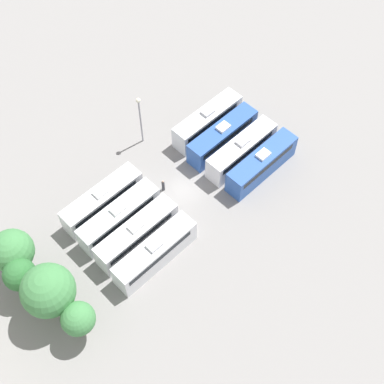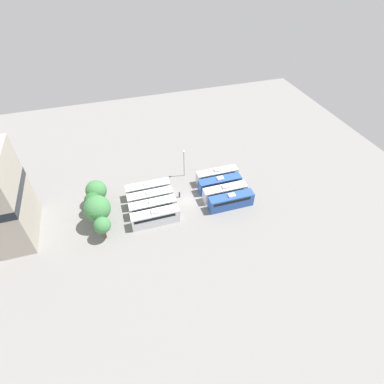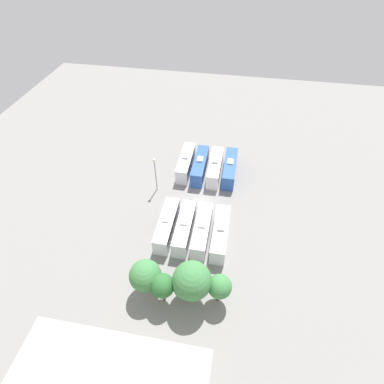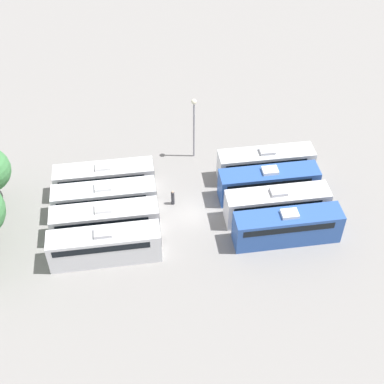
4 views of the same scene
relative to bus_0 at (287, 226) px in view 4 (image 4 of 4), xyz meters
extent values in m
plane|color=gray|center=(4.74, 8.65, -1.84)|extent=(118.14, 118.14, 0.00)
cube|color=#2D56A8|center=(0.00, -0.03, -0.17)|extent=(2.46, 10.36, 3.35)
cube|color=black|center=(0.00, 0.23, 0.79)|extent=(2.50, 8.81, 0.74)
cube|color=black|center=(0.00, -5.20, 0.77)|extent=(2.16, 0.08, 1.17)
cube|color=white|center=(0.00, -0.03, 1.69)|extent=(1.20, 1.60, 0.35)
cube|color=silver|center=(3.09, 0.21, -0.17)|extent=(2.46, 10.36, 3.35)
cube|color=black|center=(3.09, 0.46, 0.79)|extent=(2.50, 8.81, 0.74)
cube|color=black|center=(3.09, -4.96, 0.77)|extent=(2.16, 0.08, 1.17)
cube|color=#B2B2B7|center=(3.09, 0.21, 1.69)|extent=(1.20, 1.60, 0.35)
cube|color=#2D56A8|center=(6.30, 0.25, -0.17)|extent=(2.46, 10.36, 3.35)
cube|color=black|center=(6.30, 0.51, 0.79)|extent=(2.50, 8.81, 0.74)
cube|color=black|center=(6.30, -4.92, 0.77)|extent=(2.16, 0.08, 1.17)
cube|color=white|center=(6.30, 0.25, 1.69)|extent=(1.20, 1.60, 0.35)
cube|color=silver|center=(9.43, -0.22, -0.17)|extent=(2.46, 10.36, 3.35)
cube|color=black|center=(9.43, 0.04, 0.79)|extent=(2.50, 8.81, 0.74)
cube|color=black|center=(9.43, -5.39, 0.77)|extent=(2.16, 0.08, 1.17)
cube|color=#B2B2B7|center=(9.43, -0.22, 1.69)|extent=(1.20, 1.60, 0.35)
cube|color=silver|center=(0.10, 17.39, -0.17)|extent=(2.46, 10.36, 3.35)
cube|color=black|center=(0.10, 17.65, 0.79)|extent=(2.50, 8.81, 0.74)
cube|color=black|center=(0.10, 12.22, 0.77)|extent=(2.16, 0.08, 1.17)
cube|color=#B2B2B7|center=(0.10, 17.39, 1.69)|extent=(1.20, 1.60, 0.35)
cube|color=silver|center=(3.25, 17.26, -0.17)|extent=(2.46, 10.36, 3.35)
cube|color=black|center=(3.25, 17.52, 0.79)|extent=(2.50, 8.81, 0.74)
cube|color=black|center=(3.25, 12.09, 0.77)|extent=(2.16, 0.08, 1.17)
cube|color=white|center=(3.25, 17.26, 1.69)|extent=(1.20, 1.60, 0.35)
cube|color=silver|center=(6.29, 17.23, -0.17)|extent=(2.46, 10.36, 3.35)
cube|color=black|center=(6.29, 17.49, 0.79)|extent=(2.50, 8.81, 0.74)
cube|color=black|center=(6.29, 12.06, 0.77)|extent=(2.16, 0.08, 1.17)
cube|color=white|center=(6.29, 17.23, 1.69)|extent=(1.20, 1.60, 0.35)
cube|color=silver|center=(9.39, 17.17, -0.17)|extent=(2.46, 10.36, 3.35)
cube|color=black|center=(9.39, 17.43, 0.79)|extent=(2.50, 8.81, 0.74)
cube|color=black|center=(9.39, 12.00, 0.77)|extent=(2.16, 0.08, 1.17)
cube|color=white|center=(9.39, 17.17, 1.69)|extent=(1.20, 1.60, 0.35)
cylinder|color=#333338|center=(6.50, 10.31, -1.06)|extent=(0.36, 0.36, 1.57)
sphere|color=tan|center=(6.50, 10.31, -0.15)|extent=(0.24, 0.24, 0.24)
cylinder|color=gray|center=(13.99, 6.99, 1.78)|extent=(0.20, 0.20, 7.25)
sphere|color=#EAE5C6|center=(13.99, 6.99, 5.59)|extent=(0.60, 0.60, 0.60)
camera|label=1|loc=(-21.92, 33.46, 51.76)|focal=50.00mm
camera|label=2|loc=(-43.96, 22.81, 46.90)|focal=28.00mm
camera|label=3|loc=(-0.65, 48.84, 40.42)|focal=28.00mm
camera|label=4|loc=(-33.32, 14.07, 37.52)|focal=50.00mm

